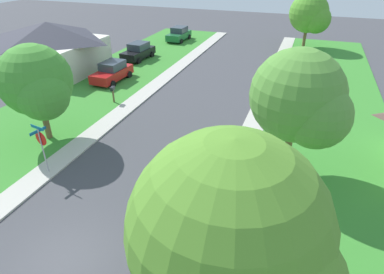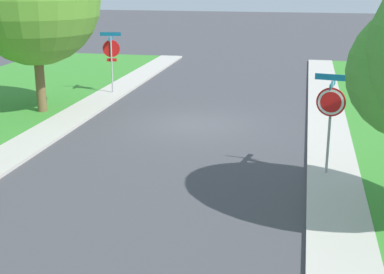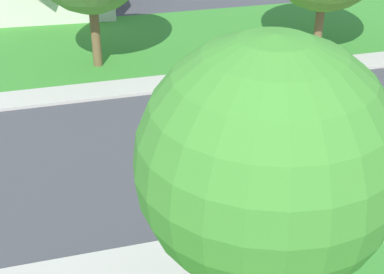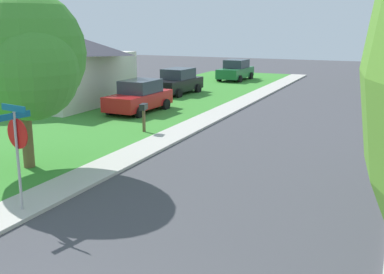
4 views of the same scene
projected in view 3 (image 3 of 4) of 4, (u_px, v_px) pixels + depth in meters
sidewalk_east at (5, 101)px, 18.96m from camera, size 1.40×56.00×0.10m
lawn_east at (8, 55)px, 22.92m from camera, size 8.00×56.00×0.08m
stop_sign_far_corner at (341, 159)px, 12.10m from camera, size 0.91×0.91×2.77m
tree_across_left at (269, 161)px, 8.71m from camera, size 4.40×4.09×5.83m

